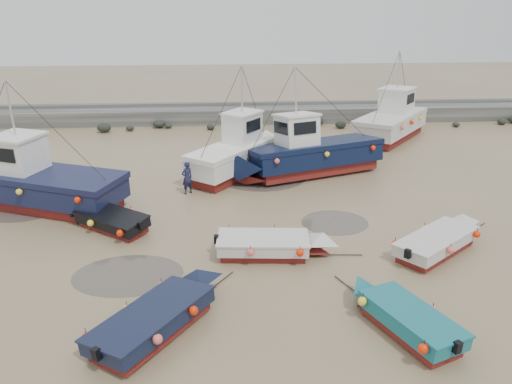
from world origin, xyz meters
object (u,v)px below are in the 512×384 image
(cabin_boat_2, at_px, (305,154))
(person, at_px, (188,193))
(cabin_boat_0, at_px, (32,181))
(dinghy_2, at_px, (402,313))
(dinghy_3, at_px, (441,239))
(dinghy_1, at_px, (161,314))
(dinghy_5, at_px, (272,243))
(cabin_boat_3, at_px, (394,120))
(dinghy_4, at_px, (107,217))
(cabin_boat_1, at_px, (240,151))

(cabin_boat_2, height_order, person, cabin_boat_2)
(cabin_boat_0, relative_size, cabin_boat_2, 1.01)
(dinghy_2, bearing_deg, person, 97.29)
(dinghy_3, relative_size, person, 3.11)
(dinghy_1, bearing_deg, dinghy_5, 84.57)
(dinghy_5, relative_size, cabin_boat_0, 0.54)
(cabin_boat_3, bearing_deg, dinghy_5, -81.75)
(dinghy_3, distance_m, dinghy_4, 14.63)
(dinghy_5, bearing_deg, cabin_boat_1, -170.20)
(dinghy_1, bearing_deg, person, 125.09)
(person, bearing_deg, cabin_boat_0, -28.32)
(dinghy_3, relative_size, cabin_boat_1, 0.66)
(cabin_boat_1, relative_size, person, 4.70)
(dinghy_1, height_order, cabin_boat_2, cabin_boat_2)
(cabin_boat_1, relative_size, cabin_boat_2, 0.76)
(cabin_boat_0, height_order, cabin_boat_1, same)
(dinghy_2, relative_size, dinghy_5, 0.90)
(cabin_boat_3, bearing_deg, dinghy_3, -62.28)
(cabin_boat_0, distance_m, person, 7.80)
(dinghy_2, xyz_separation_m, cabin_boat_2, (-0.78, 14.78, 0.75))
(dinghy_3, bearing_deg, dinghy_4, -139.72)
(dinghy_1, height_order, cabin_boat_0, cabin_boat_0)
(cabin_boat_1, distance_m, cabin_boat_3, 13.79)
(cabin_boat_2, xyz_separation_m, cabin_boat_3, (7.92, 7.94, 0.03))
(dinghy_1, height_order, cabin_boat_3, cabin_boat_3)
(dinghy_4, bearing_deg, person, -3.59)
(dinghy_3, height_order, dinghy_4, same)
(dinghy_1, relative_size, dinghy_2, 1.08)
(dinghy_5, bearing_deg, dinghy_2, 40.53)
(cabin_boat_1, bearing_deg, dinghy_5, -47.46)
(dinghy_1, height_order, dinghy_2, same)
(dinghy_2, distance_m, dinghy_4, 13.61)
(dinghy_5, height_order, cabin_boat_3, cabin_boat_3)
(dinghy_5, distance_m, cabin_boat_3, 20.72)
(dinghy_2, xyz_separation_m, cabin_boat_1, (-4.58, 15.46, 0.80))
(cabin_boat_0, height_order, person, cabin_boat_0)
(dinghy_3, xyz_separation_m, dinghy_4, (-14.29, 3.15, 0.01))
(dinghy_2, bearing_deg, cabin_boat_0, 119.45)
(dinghy_1, xyz_separation_m, person, (0.11, 11.71, -0.54))
(cabin_boat_0, height_order, cabin_boat_2, same)
(cabin_boat_0, distance_m, cabin_boat_2, 14.81)
(cabin_boat_0, bearing_deg, cabin_boat_1, -45.69)
(dinghy_2, distance_m, dinghy_5, 6.23)
(cabin_boat_2, bearing_deg, dinghy_5, 143.76)
(dinghy_3, bearing_deg, person, -160.69)
(dinghy_1, xyz_separation_m, cabin_boat_1, (3.04, 14.96, 0.82))
(cabin_boat_2, distance_m, person, 7.33)
(dinghy_1, distance_m, dinghy_5, 6.05)
(person, bearing_deg, dinghy_2, 84.84)
(cabin_boat_2, distance_m, cabin_boat_3, 11.21)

